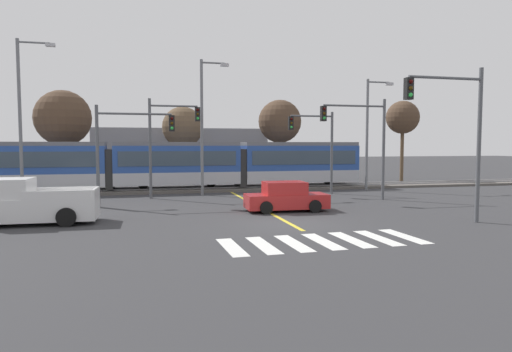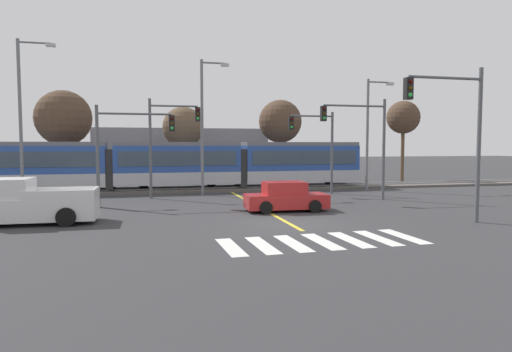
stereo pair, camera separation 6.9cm
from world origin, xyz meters
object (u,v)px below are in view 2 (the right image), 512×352
object	(u,v)px
pickup_truck	(28,205)
street_lamp_east	(370,127)
light_rail_tram	(178,163)
bare_tree_far_east	(403,118)
traffic_light_far_right	(317,139)
bare_tree_east	(280,122)
street_lamp_centre	(204,120)
traffic_light_far_left	(167,134)
bare_tree_west	(183,127)
traffic_light_mid_right	(363,133)
traffic_light_near_right	(456,122)
bare_tree_far_west	(63,118)
sedan_crossing	(286,197)
street_lamp_west	(23,110)
traffic_light_mid_left	(126,139)

from	to	relation	value
pickup_truck	street_lamp_east	world-z (taller)	street_lamp_east
light_rail_tram	bare_tree_far_east	bearing A→B (deg)	11.10
traffic_light_far_right	bare_tree_east	bearing A→B (deg)	89.71
street_lamp_centre	bare_tree_far_east	distance (m)	20.87
light_rail_tram	street_lamp_east	distance (m)	14.50
pickup_truck	traffic_light_far_left	distance (m)	10.98
light_rail_tram	traffic_light_far_right	world-z (taller)	traffic_light_far_right
bare_tree_west	traffic_light_mid_right	bearing A→B (deg)	-55.03
traffic_light_near_right	street_lamp_east	distance (m)	14.44
traffic_light_near_right	street_lamp_east	size ratio (longest dim) A/B	0.82
bare_tree_far_west	bare_tree_west	bearing A→B (deg)	8.35
traffic_light_far_left	sedan_crossing	bearing A→B (deg)	-52.24
light_rail_tram	bare_tree_far_west	world-z (taller)	bare_tree_far_west
traffic_light_mid_right	street_lamp_west	distance (m)	20.83
bare_tree_east	traffic_light_far_right	bearing A→B (deg)	-90.29
street_lamp_centre	bare_tree_far_west	world-z (taller)	street_lamp_centre
pickup_truck	bare_tree_far_west	bearing A→B (deg)	93.89
sedan_crossing	traffic_light_far_left	xyz separation A→B (m)	(-5.63, 7.26, 3.42)
pickup_truck	bare_tree_west	size ratio (longest dim) A/B	0.82
traffic_light_far_left	bare_tree_far_east	xyz separation A→B (m)	(22.04, 8.57, 1.77)
pickup_truck	traffic_light_near_right	size ratio (longest dim) A/B	0.81
bare_tree_far_west	street_lamp_east	bearing A→B (deg)	-17.23
pickup_truck	traffic_light_near_right	xyz separation A→B (m)	(17.86, -4.21, 3.55)
sedan_crossing	pickup_truck	distance (m)	11.99
traffic_light_mid_right	bare_tree_east	xyz separation A→B (m)	(-1.34, 12.94, 1.30)
traffic_light_far_left	street_lamp_centre	size ratio (longest dim) A/B	0.70
bare_tree_far_west	traffic_light_far_left	bearing A→B (deg)	-48.43
pickup_truck	bare_tree_far_east	xyz separation A→B (m)	(28.34, 16.94, 5.05)
traffic_light_far_left	street_lamp_centre	distance (m)	2.96
light_rail_tram	traffic_light_far_right	distance (m)	10.37
traffic_light_mid_right	bare_tree_west	world-z (taller)	bare_tree_west
traffic_light_mid_left	bare_tree_far_west	world-z (taller)	bare_tree_far_west
bare_tree_far_east	traffic_light_near_right	bearing A→B (deg)	-116.37
street_lamp_centre	bare_tree_west	world-z (taller)	street_lamp_centre
street_lamp_west	bare_tree_east	bearing A→B (deg)	22.18
traffic_light_near_right	pickup_truck	bearing A→B (deg)	166.74
sedan_crossing	bare_tree_far_west	bearing A→B (deg)	129.85
light_rail_tram	sedan_crossing	bearing A→B (deg)	-68.25
light_rail_tram	street_lamp_west	world-z (taller)	street_lamp_west
street_lamp_west	bare_tree_west	size ratio (longest dim) A/B	1.48
sedan_crossing	traffic_light_near_right	xyz separation A→B (m)	(5.93, -5.31, 3.69)
traffic_light_far_left	traffic_light_mid_right	bearing A→B (deg)	-19.57
light_rail_tram	traffic_light_far_right	bearing A→B (deg)	-26.16
street_lamp_east	bare_tree_far_west	size ratio (longest dim) A/B	1.08
bare_tree_far_east	traffic_light_far_left	bearing A→B (deg)	-158.74
light_rail_tram	bare_tree_far_west	distance (m)	9.89
bare_tree_far_west	traffic_light_near_right	bearing A→B (deg)	-47.82
bare_tree_east	bare_tree_far_east	distance (m)	11.87
sedan_crossing	light_rail_tram	bearing A→B (deg)	111.75
bare_tree_east	pickup_truck	bearing A→B (deg)	-133.77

